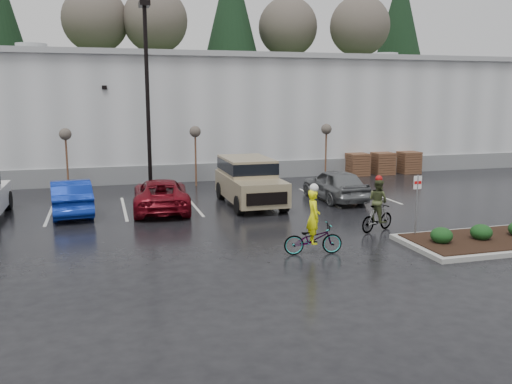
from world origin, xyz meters
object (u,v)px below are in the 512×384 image
object	(u,v)px
car_blue	(71,197)
car_grey	(335,184)
cyclist_hivis	(313,232)
cyclist_olive	(378,211)
lamppost	(147,77)
pallet_stack_b	(382,163)
fire_lane_sign	(417,198)
suv_tan	(250,182)
sapling_east	(326,132)
sapling_mid	(195,135)
pallet_stack_a	(357,164)
pallet_stack_c	(408,162)
sapling_west	(65,138)
car_red	(161,195)

from	to	relation	value
car_blue	car_grey	xyz separation A→B (m)	(11.63, -0.27, 0.02)
cyclist_hivis	cyclist_olive	distance (m)	3.83
lamppost	pallet_stack_b	size ratio (longest dim) A/B	6.83
lamppost	fire_lane_sign	size ratio (longest dim) A/B	4.19
lamppost	car_grey	size ratio (longest dim) A/B	2.13
car_blue	suv_tan	bearing A→B (deg)	172.53
pallet_stack_b	car_grey	world-z (taller)	car_grey
pallet_stack_b	cyclist_hivis	bearing A→B (deg)	-125.69
pallet_stack_b	cyclist_hivis	size ratio (longest dim) A/B	0.61
sapling_east	car_blue	xyz separation A→B (m)	(-13.62, -5.46, -2.01)
sapling_mid	cyclist_olive	world-z (taller)	sapling_mid
suv_tan	cyclist_hivis	distance (m)	7.76
pallet_stack_a	suv_tan	world-z (taller)	suv_tan
pallet_stack_c	cyclist_olive	xyz separation A→B (m)	(-8.93, -12.50, 0.08)
sapling_mid	cyclist_hivis	distance (m)	13.70
sapling_west	pallet_stack_c	size ratio (longest dim) A/B	2.37
cyclist_olive	car_red	bearing A→B (deg)	28.54
sapling_west	suv_tan	bearing A→B (deg)	-35.89
sapling_east	cyclist_hivis	size ratio (longest dim) A/B	1.45
car_blue	car_grey	world-z (taller)	car_grey
pallet_stack_b	pallet_stack_c	world-z (taller)	same
pallet_stack_c	fire_lane_sign	world-z (taller)	fire_lane_sign
pallet_stack_c	cyclist_hivis	bearing A→B (deg)	-130.12
sapling_mid	cyclist_hivis	bearing A→B (deg)	-84.52
pallet_stack_c	cyclist_hivis	xyz separation A→B (m)	(-12.21, -14.48, 0.01)
sapling_east	pallet_stack_a	xyz separation A→B (m)	(2.50, 1.00, -2.05)
suv_tan	cyclist_hivis	bearing A→B (deg)	-91.00
sapling_west	pallet_stack_a	distance (m)	16.66
sapling_west	sapling_mid	size ratio (longest dim) A/B	1.00
sapling_mid	car_blue	xyz separation A→B (m)	(-6.12, -5.46, -2.01)
car_blue	cyclist_olive	size ratio (longest dim) A/B	2.15
car_blue	pallet_stack_b	bearing A→B (deg)	-165.44
car_red	suv_tan	world-z (taller)	suv_tan
car_grey	sapling_mid	bearing A→B (deg)	-48.04
cyclist_olive	lamppost	bearing A→B (deg)	11.48
lamppost	cyclist_hivis	distance (m)	13.97
sapling_east	fire_lane_sign	bearing A→B (deg)	-99.75
pallet_stack_a	cyclist_olive	xyz separation A→B (m)	(-5.43, -12.50, 0.08)
sapling_east	cyclist_hivis	world-z (taller)	sapling_east
pallet_stack_a	car_blue	xyz separation A→B (m)	(-16.12, -6.46, 0.05)
pallet_stack_b	car_red	distance (m)	15.73
sapling_mid	pallet_stack_b	distance (m)	11.92
pallet_stack_b	car_blue	xyz separation A→B (m)	(-17.82, -6.46, 0.05)
sapling_east	suv_tan	xyz separation A→B (m)	(-6.07, -5.74, -1.70)
pallet_stack_b	suv_tan	xyz separation A→B (m)	(-10.27, -6.74, 0.35)
car_blue	suv_tan	size ratio (longest dim) A/B	0.86
sapling_west	pallet_stack_a	xyz separation A→B (m)	(16.50, 1.00, -2.05)
pallet_stack_a	cyclist_olive	distance (m)	13.63
sapling_west	fire_lane_sign	world-z (taller)	sapling_west
sapling_east	car_red	size ratio (longest dim) A/B	0.66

